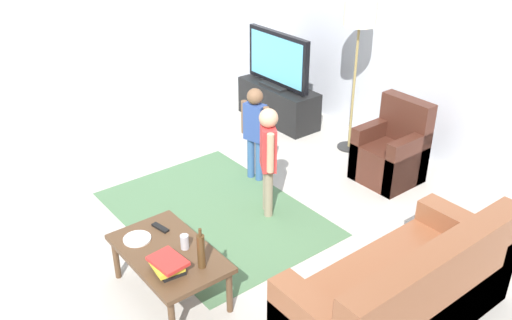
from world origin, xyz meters
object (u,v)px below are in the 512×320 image
Objects in this scene: tv_stand at (278,104)px; floor_lamp at (360,21)px; tv at (278,60)px; coffee_table at (169,256)px; couch at (406,297)px; plate at (137,239)px; soda_can at (185,242)px; child_center at (268,152)px; book_stack at (168,265)px; armchair at (393,154)px; child_near_tv at (255,126)px; bottle at (201,251)px; tv_remote at (160,228)px.

floor_lamp is (1.16, 0.15, 1.30)m from tv_stand.
tv reaches higher than coffee_table.
tv is at bearing -90.00° from tv_stand.
plate is at bearing -142.39° from couch.
soda_can is at bearing 36.05° from plate.
tv_stand is 1.08× the size of child_center.
tv reaches higher than book_stack.
armchair is at bearing 92.87° from coffee_table.
bottle is (1.38, -1.57, -0.06)m from child_near_tv.
coffee_table is 2.95× the size of bottle.
child_near_tv is at bearing -49.17° from tv_stand.
child_near_tv is 1.05× the size of coffee_table.
couch is 2.27m from armchair.
couch is at bearing -26.40° from tv_stand.
armchair is 0.81× the size of child_center.
tv is 6.47× the size of tv_remote.
child_center is 1.50m from plate.
coffee_table is 4.55× the size of plate.
tv_stand is 0.67× the size of floor_lamp.
child_near_tv is at bearing 122.25° from coffee_table.
floor_lamp is at bearing 7.44° from tv_stand.
plate is (-1.66, -1.28, 0.14)m from couch.
armchair reaches higher than book_stack.
plate is (-0.60, -0.22, -0.14)m from bottle.
child_center is (-0.30, -1.49, 0.37)m from armchair.
armchair is (1.96, -0.02, -0.55)m from tv.
coffee_table is 0.39m from bottle.
tv_stand is at bearing 127.90° from soda_can.
floor_lamp is at bearing 85.12° from child_near_tv.
child_center reaches higher than coffee_table.
tv_remote is (0.76, -1.57, -0.20)m from child_near_tv.
floor_lamp reaches higher than tv_remote.
bottle reaches higher than coffee_table.
soda_can is at bearing -85.96° from armchair.
bottle is at bearing -48.77° from tv.
bottle is (0.76, -1.25, -0.10)m from child_center.
child_near_tv is 6.16× the size of tv_remote.
tv_remote is (-0.30, 0.10, 0.06)m from coffee_table.
child_center is (0.61, -0.32, 0.04)m from child_near_tv.
tv_remote is (1.80, -2.79, 0.19)m from tv_stand.
child_center is 6.52× the size of tv_remote.
couch is 1.87m from child_center.
tv is 0.99× the size of child_center.
child_center is 1.11× the size of coffee_table.
floor_lamp is (1.16, 0.17, 0.70)m from tv.
plate is (0.78, -1.79, -0.20)m from child_near_tv.
couch is at bearing 37.99° from soda_can.
armchair is 2.74m from soda_can.
tv is at bearing 179.46° from armchair.
bottle is 1.54× the size of plate.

